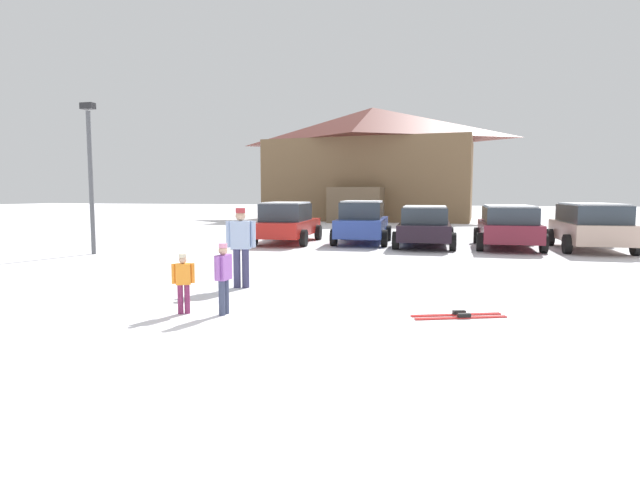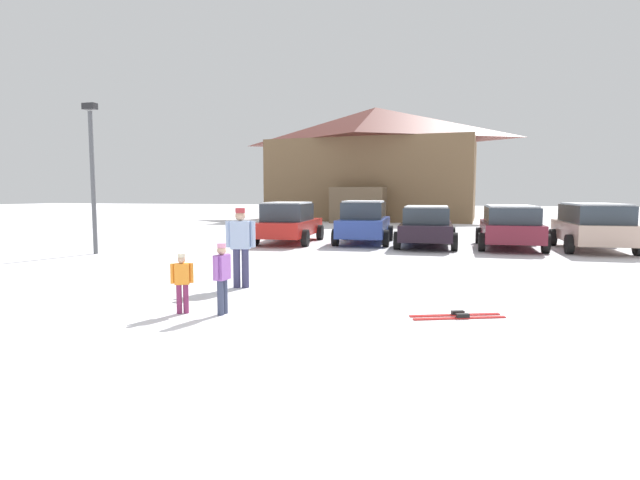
{
  "view_description": "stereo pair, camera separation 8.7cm",
  "coord_description": "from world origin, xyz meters",
  "px_view_note": "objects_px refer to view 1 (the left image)",
  "views": [
    {
      "loc": [
        2.32,
        -5.28,
        1.96
      ],
      "look_at": [
        -0.71,
        5.6,
        0.91
      ],
      "focal_mm": 28.0,
      "sensor_mm": 36.0,
      "label": 1
    },
    {
      "loc": [
        2.41,
        -5.25,
        1.96
      ],
      "look_at": [
        -0.71,
        5.6,
        0.91
      ],
      "focal_mm": 28.0,
      "sensor_mm": 36.0,
      "label": 2
    }
  ],
  "objects_px": {
    "ski_lodge": "(372,163)",
    "skier_child_in_purple_jacket": "(223,275)",
    "pair_of_skis": "(459,316)",
    "lamp_post": "(90,169)",
    "skier_child_in_orange_jacket": "(183,280)",
    "parked_blue_hatchback": "(362,222)",
    "parked_beige_suv": "(590,225)",
    "skier_adult_in_blue_parka": "(241,243)",
    "parked_red_sedan": "(287,222)",
    "parked_maroon_van": "(508,225)",
    "parked_black_sedan": "(425,226)"
  },
  "relations": [
    {
      "from": "ski_lodge",
      "to": "skier_child_in_purple_jacket",
      "type": "xyz_separation_m",
      "value": [
        2.88,
        -31.08,
        -3.66
      ]
    },
    {
      "from": "pair_of_skis",
      "to": "lamp_post",
      "type": "height_order",
      "value": "lamp_post"
    },
    {
      "from": "skier_child_in_orange_jacket",
      "to": "ski_lodge",
      "type": "bearing_deg",
      "value": 94.08
    },
    {
      "from": "parked_blue_hatchback",
      "to": "skier_child_in_orange_jacket",
      "type": "bearing_deg",
      "value": -92.95
    },
    {
      "from": "parked_blue_hatchback",
      "to": "parked_beige_suv",
      "type": "bearing_deg",
      "value": -2.05
    },
    {
      "from": "pair_of_skis",
      "to": "skier_adult_in_blue_parka",
      "type": "bearing_deg",
      "value": 162.79
    },
    {
      "from": "parked_red_sedan",
      "to": "parked_beige_suv",
      "type": "xyz_separation_m",
      "value": [
        11.04,
        0.3,
        0.06
      ]
    },
    {
      "from": "parked_beige_suv",
      "to": "ski_lodge",
      "type": "bearing_deg",
      "value": 119.7
    },
    {
      "from": "parked_red_sedan",
      "to": "lamp_post",
      "type": "xyz_separation_m",
      "value": [
        -4.84,
        -5.26,
        1.94
      ]
    },
    {
      "from": "ski_lodge",
      "to": "skier_adult_in_blue_parka",
      "type": "xyz_separation_m",
      "value": [
        2.18,
        -28.85,
        -3.37
      ]
    },
    {
      "from": "parked_red_sedan",
      "to": "parked_maroon_van",
      "type": "distance_m",
      "value": 8.35
    },
    {
      "from": "parked_black_sedan",
      "to": "skier_child_in_orange_jacket",
      "type": "distance_m",
      "value": 12.2
    },
    {
      "from": "ski_lodge",
      "to": "parked_maroon_van",
      "type": "xyz_separation_m",
      "value": [
        8.25,
        -19.15,
        -3.46
      ]
    },
    {
      "from": "parked_maroon_van",
      "to": "parked_beige_suv",
      "type": "bearing_deg",
      "value": -0.82
    },
    {
      "from": "parked_beige_suv",
      "to": "skier_child_in_orange_jacket",
      "type": "relative_size",
      "value": 4.43
    },
    {
      "from": "parked_maroon_van",
      "to": "parked_red_sedan",
      "type": "bearing_deg",
      "value": -177.67
    },
    {
      "from": "parked_maroon_van",
      "to": "lamp_post",
      "type": "relative_size",
      "value": 0.94
    },
    {
      "from": "skier_child_in_orange_jacket",
      "to": "skier_adult_in_blue_parka",
      "type": "bearing_deg",
      "value": 91.15
    },
    {
      "from": "parked_red_sedan",
      "to": "parked_maroon_van",
      "type": "bearing_deg",
      "value": 2.33
    },
    {
      "from": "parked_red_sedan",
      "to": "parked_black_sedan",
      "type": "xyz_separation_m",
      "value": [
        5.41,
        0.09,
        -0.05
      ]
    },
    {
      "from": "lamp_post",
      "to": "parked_beige_suv",
      "type": "bearing_deg",
      "value": 19.31
    },
    {
      "from": "parked_maroon_van",
      "to": "skier_child_in_orange_jacket",
      "type": "xyz_separation_m",
      "value": [
        -6.03,
        -12.05,
        -0.29
      ]
    },
    {
      "from": "parked_maroon_van",
      "to": "skier_adult_in_blue_parka",
      "type": "xyz_separation_m",
      "value": [
        -6.07,
        -9.7,
        0.09
      ]
    },
    {
      "from": "parked_maroon_van",
      "to": "skier_adult_in_blue_parka",
      "type": "distance_m",
      "value": 11.44
    },
    {
      "from": "ski_lodge",
      "to": "parked_red_sedan",
      "type": "xyz_separation_m",
      "value": [
        -0.09,
        -19.49,
        -3.49
      ]
    },
    {
      "from": "parked_black_sedan",
      "to": "pair_of_skis",
      "type": "xyz_separation_m",
      "value": [
        1.26,
        -10.81,
        -0.76
      ]
    },
    {
      "from": "parked_blue_hatchback",
      "to": "parked_maroon_van",
      "type": "bearing_deg",
      "value": -2.67
    },
    {
      "from": "skier_child_in_purple_jacket",
      "to": "lamp_post",
      "type": "bearing_deg",
      "value": 141.03
    },
    {
      "from": "skier_child_in_purple_jacket",
      "to": "skier_adult_in_blue_parka",
      "type": "xyz_separation_m",
      "value": [
        -0.71,
        2.22,
        0.28
      ]
    },
    {
      "from": "parked_red_sedan",
      "to": "skier_adult_in_blue_parka",
      "type": "xyz_separation_m",
      "value": [
        2.27,
        -9.36,
        0.12
      ]
    },
    {
      "from": "ski_lodge",
      "to": "parked_black_sedan",
      "type": "xyz_separation_m",
      "value": [
        5.32,
        -19.4,
        -3.53
      ]
    },
    {
      "from": "parked_red_sedan",
      "to": "ski_lodge",
      "type": "bearing_deg",
      "value": 89.73
    },
    {
      "from": "parked_black_sedan",
      "to": "parked_maroon_van",
      "type": "relative_size",
      "value": 1.0
    },
    {
      "from": "ski_lodge",
      "to": "parked_beige_suv",
      "type": "distance_m",
      "value": 22.36
    },
    {
      "from": "pair_of_skis",
      "to": "parked_black_sedan",
      "type": "bearing_deg",
      "value": 96.65
    },
    {
      "from": "lamp_post",
      "to": "parked_maroon_van",
      "type": "bearing_deg",
      "value": 23.02
    },
    {
      "from": "skier_child_in_purple_jacket",
      "to": "lamp_post",
      "type": "height_order",
      "value": "lamp_post"
    },
    {
      "from": "parked_blue_hatchback",
      "to": "lamp_post",
      "type": "relative_size",
      "value": 0.87
    },
    {
      "from": "skier_adult_in_blue_parka",
      "to": "pair_of_skis",
      "type": "height_order",
      "value": "skier_adult_in_blue_parka"
    },
    {
      "from": "parked_black_sedan",
      "to": "parked_beige_suv",
      "type": "bearing_deg",
      "value": 2.15
    },
    {
      "from": "parked_black_sedan",
      "to": "lamp_post",
      "type": "xyz_separation_m",
      "value": [
        -10.25,
        -5.35,
        1.98
      ]
    },
    {
      "from": "parked_maroon_van",
      "to": "skier_child_in_purple_jacket",
      "type": "height_order",
      "value": "parked_maroon_van"
    },
    {
      "from": "parked_beige_suv",
      "to": "lamp_post",
      "type": "xyz_separation_m",
      "value": [
        -15.88,
        -5.56,
        1.87
      ]
    },
    {
      "from": "parked_blue_hatchback",
      "to": "parked_maroon_van",
      "type": "xyz_separation_m",
      "value": [
        5.39,
        -0.25,
        0.0
      ]
    },
    {
      "from": "parked_red_sedan",
      "to": "lamp_post",
      "type": "distance_m",
      "value": 7.41
    },
    {
      "from": "parked_maroon_van",
      "to": "skier_child_in_purple_jacket",
      "type": "distance_m",
      "value": 13.08
    },
    {
      "from": "parked_red_sedan",
      "to": "parked_black_sedan",
      "type": "relative_size",
      "value": 1.03
    },
    {
      "from": "parked_beige_suv",
      "to": "skier_child_in_orange_jacket",
      "type": "xyz_separation_m",
      "value": [
        -8.72,
        -12.01,
        -0.33
      ]
    },
    {
      "from": "parked_blue_hatchback",
      "to": "pair_of_skis",
      "type": "xyz_separation_m",
      "value": [
        3.72,
        -11.31,
        -0.83
      ]
    },
    {
      "from": "parked_black_sedan",
      "to": "skier_child_in_orange_jacket",
      "type": "bearing_deg",
      "value": -104.7
    }
  ]
}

